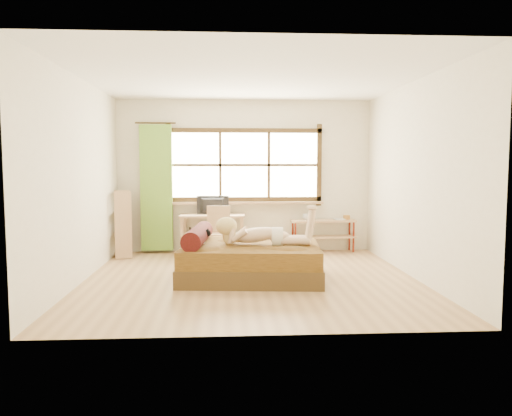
{
  "coord_description": "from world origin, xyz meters",
  "views": [
    {
      "loc": [
        -0.33,
        -6.68,
        1.56
      ],
      "look_at": [
        0.08,
        0.2,
        0.96
      ],
      "focal_mm": 35.0,
      "sensor_mm": 36.0,
      "label": 1
    }
  ],
  "objects": [
    {
      "name": "wall_back",
      "position": [
        0.0,
        2.25,
        1.35
      ],
      "size": [
        4.5,
        0.0,
        4.5
      ],
      "primitive_type": "plane",
      "rotation": [
        1.57,
        0.0,
        0.0
      ],
      "color": "silver",
      "rests_on": "floor"
    },
    {
      "name": "wall_front",
      "position": [
        0.0,
        -2.25,
        1.35
      ],
      "size": [
        4.5,
        0.0,
        4.5
      ],
      "primitive_type": "plane",
      "rotation": [
        -1.57,
        0.0,
        0.0
      ],
      "color": "silver",
      "rests_on": "floor"
    },
    {
      "name": "wall_left",
      "position": [
        -2.25,
        0.0,
        1.35
      ],
      "size": [
        0.0,
        4.5,
        4.5
      ],
      "primitive_type": "plane",
      "rotation": [
        1.57,
        0.0,
        1.57
      ],
      "color": "silver",
      "rests_on": "floor"
    },
    {
      "name": "curtain",
      "position": [
        -1.55,
        2.13,
        1.15
      ],
      "size": [
        0.55,
        0.1,
        2.2
      ],
      "primitive_type": "cube",
      "color": "#5C7C21",
      "rests_on": "wall_back"
    },
    {
      "name": "cup",
      "position": [
        1.1,
        2.07,
        0.63
      ],
      "size": [
        0.14,
        0.14,
        0.11
      ],
      "primitive_type": "imported",
      "rotation": [
        0.0,
        0.0,
        0.07
      ],
      "color": "gray",
      "rests_on": "pipe_shelf"
    },
    {
      "name": "floor",
      "position": [
        0.0,
        0.0,
        0.0
      ],
      "size": [
        4.5,
        4.5,
        0.0
      ],
      "primitive_type": "plane",
      "color": "#9E754C",
      "rests_on": "ground"
    },
    {
      "name": "bed",
      "position": [
        -0.04,
        0.1,
        0.25
      ],
      "size": [
        2.0,
        1.66,
        0.71
      ],
      "rotation": [
        0.0,
        0.0,
        -0.09
      ],
      "color": "#382710",
      "rests_on": "floor"
    },
    {
      "name": "book",
      "position": [
        1.6,
        2.07,
        0.59
      ],
      "size": [
        0.19,
        0.25,
        0.02
      ],
      "primitive_type": "imported",
      "rotation": [
        0.0,
        0.0,
        0.07
      ],
      "color": "gray",
      "rests_on": "pipe_shelf"
    },
    {
      "name": "monitor",
      "position": [
        -0.57,
        2.0,
        0.85
      ],
      "size": [
        0.56,
        0.1,
        0.32
      ],
      "primitive_type": "imported",
      "rotation": [
        0.0,
        0.0,
        3.1
      ],
      "color": "black",
      "rests_on": "desk"
    },
    {
      "name": "wall_right",
      "position": [
        2.25,
        0.0,
        1.35
      ],
      "size": [
        0.0,
        4.5,
        4.5
      ],
      "primitive_type": "plane",
      "rotation": [
        1.57,
        0.0,
        -1.57
      ],
      "color": "silver",
      "rests_on": "floor"
    },
    {
      "name": "window",
      "position": [
        0.0,
        2.22,
        1.51
      ],
      "size": [
        2.8,
        0.16,
        1.46
      ],
      "color": "#FFEDBF",
      "rests_on": "wall_back"
    },
    {
      "name": "bookshelf",
      "position": [
        -2.08,
        1.8,
        0.56
      ],
      "size": [
        0.38,
        0.53,
        1.11
      ],
      "rotation": [
        0.0,
        0.0,
        0.24
      ],
      "color": "tan",
      "rests_on": "floor"
    },
    {
      "name": "woman",
      "position": [
        0.16,
        0.05,
        0.75
      ],
      "size": [
        1.34,
        0.49,
        0.56
      ],
      "primitive_type": null,
      "rotation": [
        0.0,
        0.0,
        -0.09
      ],
      "color": "#D4AB88",
      "rests_on": "bed"
    },
    {
      "name": "ceiling",
      "position": [
        0.0,
        0.0,
        2.7
      ],
      "size": [
        4.5,
        4.5,
        0.0
      ],
      "primitive_type": "plane",
      "rotation": [
        3.14,
        0.0,
        0.0
      ],
      "color": "white",
      "rests_on": "wall_back"
    },
    {
      "name": "kitten",
      "position": [
        -0.71,
        0.2,
        0.58
      ],
      "size": [
        0.29,
        0.14,
        0.23
      ],
      "primitive_type": null,
      "rotation": [
        0.0,
        0.0,
        -0.09
      ],
      "color": "black",
      "rests_on": "bed"
    },
    {
      "name": "pipe_shelf",
      "position": [
        1.41,
        2.07,
        0.42
      ],
      "size": [
        1.17,
        0.37,
        0.65
      ],
      "rotation": [
        0.0,
        0.0,
        0.07
      ],
      "color": "tan",
      "rests_on": "floor"
    },
    {
      "name": "desk",
      "position": [
        -0.57,
        1.95,
        0.6
      ],
      "size": [
        1.13,
        0.55,
        0.69
      ],
      "rotation": [
        0.0,
        0.0,
        -0.04
      ],
      "color": "tan",
      "rests_on": "floor"
    },
    {
      "name": "chair",
      "position": [
        -0.46,
        1.58,
        0.48
      ],
      "size": [
        0.4,
        0.4,
        0.87
      ],
      "rotation": [
        0.0,
        0.0,
        -0.04
      ],
      "color": "tan",
      "rests_on": "floor"
    }
  ]
}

